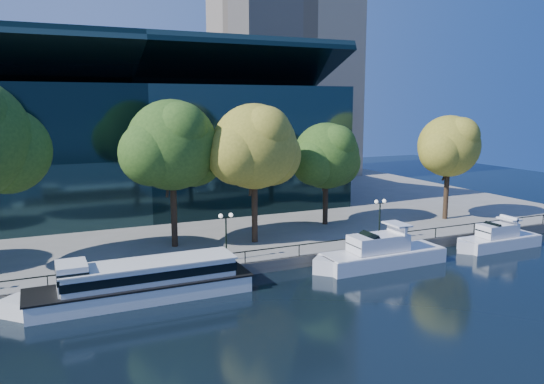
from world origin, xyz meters
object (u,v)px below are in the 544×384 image
tree_3 (256,148)px  lamp_2 (380,210)px  cruiser_far (497,239)px  cruiser_near (379,253)px  tree_4 (328,157)px  lamp_1 (226,226)px  tree_5 (450,147)px  tour_boat (136,281)px  tree_2 (174,147)px

tree_3 → lamp_2: 13.08m
cruiser_far → tree_3: tree_3 is taller
cruiser_near → tree_3: size_ratio=0.96×
tree_4 → lamp_2: (0.89, -8.37, -4.30)m
tree_3 → lamp_1: size_ratio=3.22×
tree_3 → tree_5: bearing=1.1°
tour_boat → tree_5: 38.03m
tree_4 → tree_3: bearing=-158.9°
tree_4 → tree_5: size_ratio=0.94×
cruiser_far → tree_2: tree_2 is taller
tour_boat → tree_4: (22.53, 11.66, 6.89)m
tree_4 → lamp_1: tree_4 is taller
cruiser_far → lamp_1: lamp_1 is taller
tree_3 → tree_4: (9.85, 3.80, -1.59)m
lamp_2 → cruiser_near: bearing=-126.1°
lamp_2 → cruiser_far: bearing=-19.7°
tour_boat → lamp_2: 23.79m
cruiser_far → tour_boat: bearing=178.9°
tour_boat → cruiser_near: size_ratio=1.38×
tree_3 → tree_5: size_ratio=1.11×
tour_boat → lamp_2: (23.42, 3.30, 2.58)m
cruiser_far → lamp_2: lamp_2 is taller
tree_3 → lamp_1: bearing=-135.6°
cruiser_near → tree_4: (1.93, 12.25, 7.16)m
cruiser_far → cruiser_near: bearing=179.7°
tour_boat → tree_2: 13.96m
tour_boat → tree_2: size_ratio=1.30×
tree_4 → tree_5: 14.19m
cruiser_far → lamp_2: bearing=160.3°
tree_4 → tour_boat: bearing=-152.6°
lamp_1 → cruiser_far: bearing=-8.5°
tree_2 → tree_3: 7.46m
tour_boat → lamp_1: bearing=22.4°
tour_boat → cruiser_far: bearing=-1.1°
cruiser_near → tree_2: (-15.20, 10.06, 8.99)m
cruiser_near → cruiser_far: 13.89m
lamp_1 → tree_3: bearing=44.4°
tour_boat → cruiser_near: 20.61m
tree_5 → lamp_1: tree_5 is taller
tree_5 → tree_3: bearing=-178.9°
cruiser_far → tree_2: (-29.10, 10.14, 9.14)m
cruiser_near → tree_2: size_ratio=0.94×
tour_boat → tree_5: tree_5 is taller
cruiser_near → lamp_1: lamp_1 is taller
tree_4 → lamp_1: bearing=-150.0°
cruiser_far → tree_2: bearing=160.8°
cruiser_near → cruiser_far: bearing=-0.3°
cruiser_near → cruiser_far: size_ratio=1.32×
lamp_1 → lamp_2: size_ratio=1.00×
tour_boat → tree_4: tree_4 is taller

